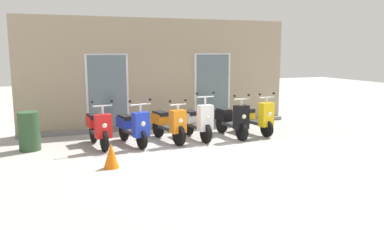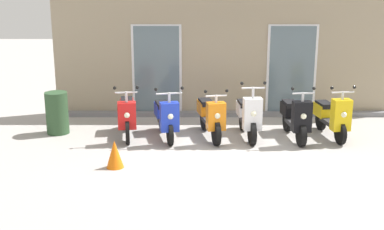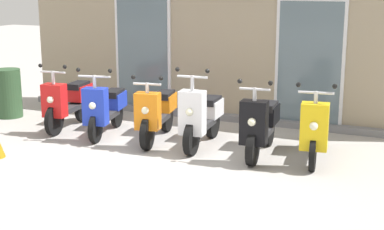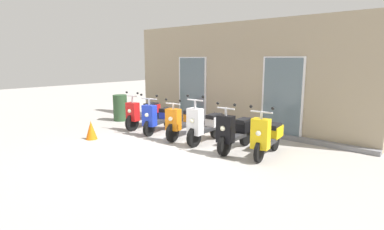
% 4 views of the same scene
% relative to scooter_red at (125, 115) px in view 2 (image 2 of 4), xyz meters
% --- Properties ---
extents(ground_plane, '(40.00, 40.00, 0.00)m').
position_rel_scooter_red_xyz_m(ground_plane, '(2.22, -1.18, -0.51)').
color(ground_plane, '#A8A39E').
extents(storefront_facade, '(8.48, 0.50, 3.36)m').
position_rel_scooter_red_xyz_m(storefront_facade, '(2.22, 1.97, 1.12)').
color(storefront_facade, gray).
rests_on(storefront_facade, ground_plane).
extents(scooter_red, '(0.56, 1.57, 1.24)m').
position_rel_scooter_red_xyz_m(scooter_red, '(0.00, 0.00, 0.00)').
color(scooter_red, black).
rests_on(scooter_red, ground_plane).
extents(scooter_blue, '(0.71, 1.54, 1.24)m').
position_rel_scooter_red_xyz_m(scooter_blue, '(0.85, -0.09, -0.02)').
color(scooter_blue, black).
rests_on(scooter_blue, ground_plane).
extents(scooter_orange, '(0.65, 1.66, 1.18)m').
position_rel_scooter_red_xyz_m(scooter_orange, '(1.82, -0.04, -0.02)').
color(scooter_orange, black).
rests_on(scooter_orange, ground_plane).
extents(scooter_white, '(0.54, 1.59, 1.35)m').
position_rel_scooter_red_xyz_m(scooter_white, '(2.64, -0.07, -0.01)').
color(scooter_white, black).
rests_on(scooter_white, ground_plane).
extents(scooter_black, '(0.51, 1.58, 1.25)m').
position_rel_scooter_red_xyz_m(scooter_black, '(3.64, -0.15, -0.02)').
color(scooter_black, black).
rests_on(scooter_black, ground_plane).
extents(scooter_yellow, '(0.59, 1.54, 1.25)m').
position_rel_scooter_red_xyz_m(scooter_yellow, '(4.46, -0.05, -0.01)').
color(scooter_yellow, black).
rests_on(scooter_yellow, ground_plane).
extents(traffic_cone, '(0.32, 0.32, 0.52)m').
position_rel_scooter_red_xyz_m(traffic_cone, '(-0.00, -1.89, -0.25)').
color(traffic_cone, orange).
rests_on(traffic_cone, ground_plane).
extents(trash_bin, '(0.50, 0.50, 0.94)m').
position_rel_scooter_red_xyz_m(trash_bin, '(-1.60, 0.27, -0.03)').
color(trash_bin, '#2D4C2D').
rests_on(trash_bin, ground_plane).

